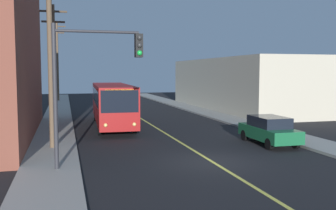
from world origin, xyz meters
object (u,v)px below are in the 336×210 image
Objects in this scene: traffic_signal_left_corner at (93,69)px; parked_car_green at (269,130)px; utility_pole_near at (50,27)px; fire_hydrant at (288,130)px; city_bus at (112,103)px; utility_pole_mid at (54,56)px; utility_pole_far at (57,58)px.

parked_car_green is at bearing 17.88° from traffic_signal_left_corner.
utility_pole_near is 15.30m from fire_hydrant.
parked_car_green is at bearing -51.83° from city_bus.
parked_car_green is 0.38× the size of utility_pole_near.
utility_pole_mid is 21.13m from fire_hydrant.
parked_car_green is 5.26× the size of fire_hydrant.
utility_pole_near is at bearing 178.88° from fire_hydrant.
fire_hydrant is at bearing -45.98° from utility_pole_mid.
utility_pole_near is 1.17× the size of utility_pole_mid.
utility_pole_mid is (-4.36, 6.05, 3.80)m from city_bus.
utility_pole_mid is 0.90× the size of utility_pole_far.
parked_car_green is 39.23m from utility_pole_far.
utility_pole_mid is (-0.16, 14.49, -0.88)m from utility_pole_near.
city_bus is 1.05× the size of utility_pole_near.
city_bus is 12.70m from parked_car_green.
city_bus is 27.63m from utility_pole_far.
utility_pole_mid is at bearing 134.02° from fire_hydrant.
parked_car_green is 0.45× the size of utility_pole_mid.
city_bus is 1.11× the size of utility_pole_far.
utility_pole_near is at bearing -89.39° from utility_pole_mid.
utility_pole_mid reaches higher than fire_hydrant.
utility_pole_mid is at bearing 90.61° from utility_pole_near.
utility_pole_near is 13.86× the size of fire_hydrant.
utility_pole_far reaches higher than traffic_signal_left_corner.
utility_pole_far reaches higher than utility_pole_mid.
fire_hydrant is at bearing -41.35° from city_bus.
parked_car_green is at bearing -148.88° from fire_hydrant.
utility_pole_near reaches higher than utility_pole_far.
utility_pole_near is at bearing 110.98° from traffic_signal_left_corner.
utility_pole_far is 38.81m from fire_hydrant.
utility_pole_mid reaches higher than city_bus.
fire_hydrant is (14.26, -14.76, -5.03)m from utility_pole_mid.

